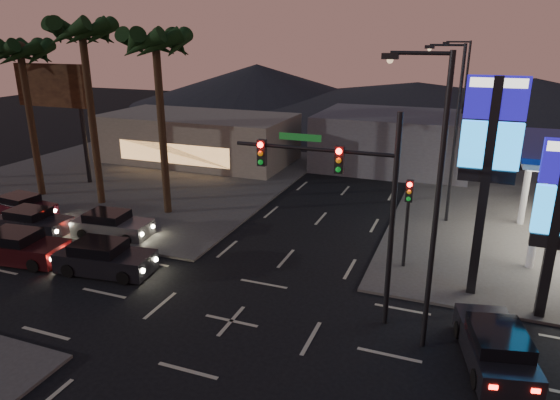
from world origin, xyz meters
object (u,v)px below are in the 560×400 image
at_px(car_lane_b_front, 112,225).
at_px(suv_station, 495,347).
at_px(car_lane_a_mid, 19,247).
at_px(traffic_signal_mast, 345,187).
at_px(car_lane_a_front, 104,258).
at_px(pylon_sign_tall, 490,145).
at_px(car_lane_b_mid, 33,222).
at_px(car_lane_b_rear, 23,207).
at_px(pylon_sign_short, 559,204).

bearing_deg(car_lane_b_front, suv_station, -13.41).
distance_m(car_lane_a_mid, suv_station, 21.24).
xyz_separation_m(car_lane_a_mid, suv_station, (21.23, -0.45, -0.02)).
height_order(traffic_signal_mast, car_lane_a_front, traffic_signal_mast).
xyz_separation_m(pylon_sign_tall, traffic_signal_mast, (-4.74, -3.51, -1.17)).
distance_m(pylon_sign_tall, car_lane_b_front, 19.15).
relative_size(car_lane_a_mid, suv_station, 1.03).
bearing_deg(car_lane_b_mid, car_lane_b_front, 14.58).
distance_m(car_lane_a_mid, car_lane_b_rear, 6.69).
bearing_deg(car_lane_b_rear, car_lane_a_mid, -44.25).
relative_size(traffic_signal_mast, car_lane_b_mid, 1.87).
relative_size(pylon_sign_tall, car_lane_b_mid, 2.10).
xyz_separation_m(pylon_sign_tall, car_lane_a_front, (-15.78, -3.82, -5.71)).
distance_m(car_lane_a_front, car_lane_b_front, 4.38).
relative_size(car_lane_b_front, suv_station, 0.96).
distance_m(traffic_signal_mast, car_lane_b_front, 14.66).
relative_size(pylon_sign_tall, car_lane_b_rear, 2.11).
bearing_deg(car_lane_b_front, car_lane_a_mid, -117.92).
xyz_separation_m(car_lane_a_mid, car_lane_b_rear, (-4.80, 4.67, -0.07)).
relative_size(car_lane_b_mid, suv_station, 0.93).
distance_m(car_lane_b_mid, car_lane_b_rear, 3.10).
bearing_deg(car_lane_b_mid, traffic_signal_mast, -6.85).
relative_size(car_lane_a_mid, car_lane_b_front, 1.07).
bearing_deg(suv_station, car_lane_b_rear, 168.86).
distance_m(pylon_sign_short, car_lane_a_mid, 23.51).
relative_size(car_lane_b_rear, suv_station, 0.93).
bearing_deg(car_lane_a_front, traffic_signal_mast, 1.61).
xyz_separation_m(car_lane_b_front, suv_station, (19.06, -4.55, 0.02)).
height_order(pylon_sign_tall, car_lane_b_mid, pylon_sign_tall).
height_order(pylon_sign_short, car_lane_b_front, pylon_sign_short).
xyz_separation_m(car_lane_a_front, car_lane_a_mid, (-4.66, -0.49, 0.01)).
height_order(pylon_sign_tall, car_lane_a_mid, pylon_sign_tall).
bearing_deg(car_lane_a_mid, car_lane_b_front, 62.08).
relative_size(pylon_sign_short, car_lane_a_front, 1.50).
xyz_separation_m(car_lane_b_front, car_lane_b_mid, (-4.39, -1.14, -0.01)).
bearing_deg(pylon_sign_short, car_lane_b_rear, 177.19).
distance_m(car_lane_b_rear, suv_station, 26.53).
height_order(traffic_signal_mast, car_lane_b_rear, traffic_signal_mast).
bearing_deg(car_lane_a_front, pylon_sign_tall, 13.62).
bearing_deg(car_lane_b_rear, traffic_signal_mast, -10.70).
bearing_deg(car_lane_a_mid, car_lane_b_rear, 135.75).
height_order(pylon_sign_short, car_lane_a_mid, pylon_sign_short).
xyz_separation_m(pylon_sign_short, car_lane_a_front, (-18.28, -2.82, -3.97)).
bearing_deg(car_lane_b_mid, car_lane_b_rear, 146.25).
xyz_separation_m(traffic_signal_mast, suv_station, (5.54, -1.25, -4.56)).
height_order(pylon_sign_tall, car_lane_b_front, pylon_sign_tall).
height_order(pylon_sign_short, suv_station, pylon_sign_short).
relative_size(car_lane_a_mid, car_lane_b_rear, 1.11).
xyz_separation_m(pylon_sign_tall, car_lane_b_front, (-18.27, -0.22, -5.75)).
distance_m(pylon_sign_short, suv_station, 5.74).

